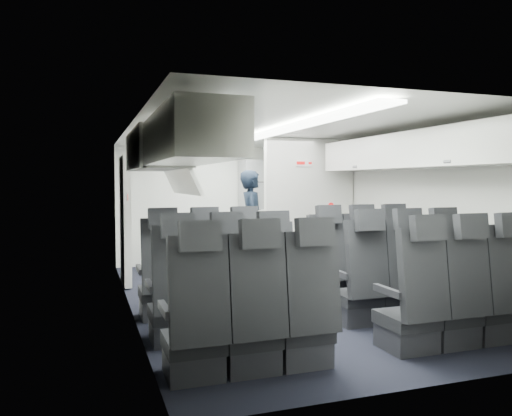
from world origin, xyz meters
TOP-DOWN VIEW (x-y plane):
  - cabin_shell at (0.00, 0.00)m, footprint 3.41×6.01m
  - seat_row_front at (-0.00, -0.53)m, footprint 3.33×0.56m
  - seat_row_mid at (-0.00, -1.43)m, footprint 3.33×0.56m
  - seat_row_rear at (-0.00, -2.33)m, footprint 3.33×0.56m
  - overhead_bin_left_rear at (-1.40, -2.00)m, footprint 0.53×1.80m
  - overhead_bin_left_front_open at (-1.44, -0.25)m, footprint 0.64×1.70m
  - overhead_bin_right_rear at (1.40, -2.00)m, footprint 0.53×1.80m
  - overhead_bin_right_front at (1.40, -0.25)m, footprint 0.53×1.70m
  - bulkhead_partition at (0.98, 0.80)m, footprint 1.40×0.15m
  - galley_unit at (0.95, 2.72)m, footprint 0.85×0.52m
  - boarding_door at (-1.64, 1.55)m, footprint 0.12×1.27m
  - flight_attendant at (0.31, 1.48)m, footprint 0.54×0.70m
  - carry_on_bag at (-1.43, -0.61)m, footprint 0.38×0.29m
  - papers at (0.50, 1.43)m, footprint 0.22×0.04m

SIDE VIEW (x-z plane):
  - seat_row_front at x=0.00m, z-range -0.21..1.02m
  - seat_row_mid at x=0.00m, z-range -0.21..1.02m
  - seat_row_rear at x=0.00m, z-range -0.21..1.02m
  - flight_attendant at x=0.31m, z-range 0.00..1.69m
  - galley_unit at x=0.95m, z-range 0.00..1.90m
  - boarding_door at x=-1.64m, z-range 0.02..1.88m
  - papers at x=0.50m, z-range 0.93..1.08m
  - bulkhead_partition at x=0.98m, z-range 0.01..2.14m
  - cabin_shell at x=0.00m, z-range 0.04..2.21m
  - overhead_bin_left_front_open at x=-1.44m, z-range 1.38..2.10m
  - carry_on_bag at x=-1.43m, z-range 1.66..1.88m
  - overhead_bin_right_front at x=1.40m, z-range 1.66..2.06m
  - overhead_bin_left_rear at x=-1.40m, z-range 1.66..2.06m
  - overhead_bin_right_rear at x=1.40m, z-range 1.66..2.06m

